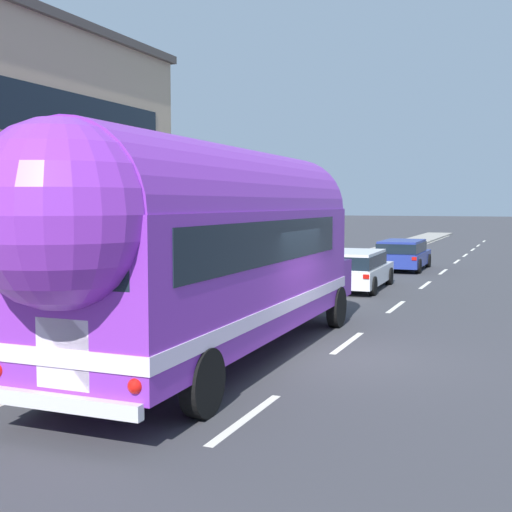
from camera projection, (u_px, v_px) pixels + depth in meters
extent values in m
plane|color=#38383D|center=(329.00, 357.00, 13.24)|extent=(300.00, 300.00, 0.00)
cube|color=silver|center=(246.00, 418.00, 9.43)|extent=(0.14, 2.40, 0.01)
cube|color=silver|center=(348.00, 343.00, 14.54)|extent=(0.14, 2.40, 0.01)
cube|color=silver|center=(396.00, 307.00, 19.58)|extent=(0.14, 2.40, 0.01)
cube|color=silver|center=(425.00, 285.00, 24.82)|extent=(0.14, 2.40, 0.01)
cube|color=silver|center=(443.00, 272.00, 29.60)|extent=(0.14, 2.40, 0.01)
cube|color=silver|center=(457.00, 261.00, 34.84)|extent=(0.14, 2.40, 0.01)
cube|color=silver|center=(465.00, 255.00, 39.03)|extent=(0.14, 2.40, 0.01)
cube|color=silver|center=(473.00, 250.00, 43.71)|extent=(0.14, 2.40, 0.01)
cube|color=silver|center=(478.00, 245.00, 48.00)|extent=(0.14, 2.40, 0.01)
cube|color=silver|center=(484.00, 241.00, 53.42)|extent=(0.14, 2.40, 0.01)
cube|color=silver|center=(326.00, 282.00, 25.69)|extent=(0.12, 80.00, 0.01)
cube|color=gray|center=(279.00, 285.00, 24.29)|extent=(2.36, 90.00, 0.15)
cube|color=purple|center=(219.00, 271.00, 12.67)|extent=(2.69, 9.50, 2.30)
cylinder|color=purple|center=(219.00, 210.00, 12.58)|extent=(2.64, 9.40, 2.45)
sphere|color=purple|center=(61.00, 214.00, 8.25)|extent=(2.40, 2.40, 2.40)
cube|color=purple|center=(304.00, 277.00, 17.71)|extent=(2.29, 1.35, 0.95)
cube|color=silver|center=(220.00, 305.00, 12.73)|extent=(2.73, 9.54, 0.24)
cube|color=black|center=(212.00, 240.00, 12.35)|extent=(2.68, 7.70, 0.76)
cube|color=black|center=(62.00, 255.00, 8.28)|extent=(2.00, 0.12, 0.84)
cube|color=silver|center=(63.00, 354.00, 8.37)|extent=(0.80, 0.08, 0.90)
cube|color=silver|center=(60.00, 403.00, 8.33)|extent=(2.34, 0.19, 0.20)
sphere|color=red|center=(136.00, 386.00, 8.00)|extent=(0.20, 0.20, 0.20)
cube|color=black|center=(297.00, 228.00, 17.05)|extent=(2.14, 0.14, 0.96)
cube|color=silver|center=(311.00, 279.00, 18.36)|extent=(0.90, 0.12, 0.56)
cylinder|color=black|center=(248.00, 302.00, 17.21)|extent=(0.28, 1.01, 1.00)
cylinder|color=black|center=(337.00, 307.00, 16.36)|extent=(0.28, 1.01, 1.00)
cylinder|color=black|center=(66.00, 368.00, 10.30)|extent=(0.28, 1.01, 1.00)
cylinder|color=black|center=(203.00, 383.00, 9.45)|extent=(0.28, 1.01, 1.00)
cube|color=white|center=(358.00, 274.00, 23.71)|extent=(1.91, 4.65, 0.60)
cube|color=white|center=(355.00, 259.00, 23.23)|extent=(1.66, 3.20, 0.55)
cube|color=black|center=(355.00, 260.00, 23.23)|extent=(1.73, 3.24, 0.43)
cube|color=red|center=(320.00, 275.00, 21.82)|extent=(0.20, 0.05, 0.14)
cube|color=red|center=(366.00, 277.00, 21.28)|extent=(0.20, 0.05, 0.14)
cylinder|color=black|center=(345.00, 274.00, 25.52)|extent=(0.22, 0.65, 0.64)
cylinder|color=black|center=(389.00, 276.00, 24.92)|extent=(0.22, 0.65, 0.64)
cylinder|color=black|center=(323.00, 284.00, 22.54)|extent=(0.22, 0.65, 0.64)
cylinder|color=black|center=(373.00, 286.00, 21.94)|extent=(0.22, 0.65, 0.64)
cube|color=navy|center=(404.00, 258.00, 30.57)|extent=(1.92, 4.46, 0.60)
cube|color=navy|center=(402.00, 246.00, 30.09)|extent=(1.71, 3.21, 0.55)
cube|color=black|center=(402.00, 247.00, 30.09)|extent=(1.77, 3.25, 0.43)
cube|color=red|center=(376.00, 257.00, 28.80)|extent=(0.20, 0.04, 0.14)
cube|color=red|center=(414.00, 259.00, 28.19)|extent=(0.20, 0.04, 0.14)
cylinder|color=black|center=(390.00, 259.00, 32.33)|extent=(0.21, 0.64, 0.64)
cylinder|color=black|center=(428.00, 261.00, 31.66)|extent=(0.21, 0.64, 0.64)
cylinder|color=black|center=(377.00, 265.00, 29.52)|extent=(0.21, 0.64, 0.64)
cylinder|color=black|center=(418.00, 266.00, 28.85)|extent=(0.21, 0.64, 0.64)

